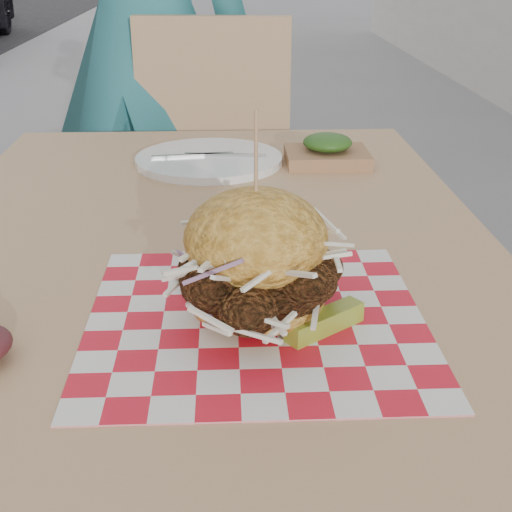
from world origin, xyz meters
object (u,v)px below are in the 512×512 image
at_px(diner, 144,37).
at_px(patio_chair, 218,174).
at_px(sandwich, 256,265).
at_px(patio_table, 207,285).

distance_m(diner, patio_chair, 0.47).
bearing_deg(sandwich, diner, 100.01).
height_order(patio_table, sandwich, sandwich).
xyz_separation_m(patio_chair, sandwich, (0.05, -1.18, 0.26)).
bearing_deg(patio_chair, sandwich, -81.53).
xyz_separation_m(diner, patio_table, (0.19, -1.19, -0.21)).
relative_size(diner, patio_chair, 1.85).
distance_m(patio_table, patio_chair, 0.93).
relative_size(diner, sandwich, 7.80).
relative_size(patio_table, patio_chair, 1.26).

